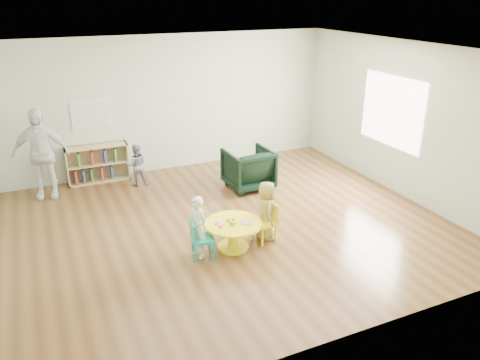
{
  "coord_description": "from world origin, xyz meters",
  "views": [
    {
      "loc": [
        -2.6,
        -6.33,
        3.6
      ],
      "look_at": [
        0.11,
        -0.3,
        0.9
      ],
      "focal_mm": 35.0,
      "sensor_mm": 36.0,
      "label": 1
    }
  ],
  "objects_px": {
    "activity_table": "(233,231)",
    "child_left": "(198,227)",
    "child_right": "(266,211)",
    "kid_chair_left": "(200,238)",
    "kid_chair_right": "(266,221)",
    "toddler": "(137,165)",
    "bookshelf": "(97,164)",
    "adult_caretaker": "(41,154)",
    "armchair": "(248,169)"
  },
  "relations": [
    {
      "from": "child_right",
      "to": "adult_caretaker",
      "type": "bearing_deg",
      "value": 57.55
    },
    {
      "from": "kid_chair_left",
      "to": "bookshelf",
      "type": "height_order",
      "value": "bookshelf"
    },
    {
      "from": "armchair",
      "to": "child_right",
      "type": "relative_size",
      "value": 0.91
    },
    {
      "from": "bookshelf",
      "to": "kid_chair_right",
      "type": "bearing_deg",
      "value": -60.61
    },
    {
      "from": "kid_chair_right",
      "to": "toddler",
      "type": "xyz_separation_m",
      "value": [
        -1.31,
        3.0,
        0.1
      ]
    },
    {
      "from": "child_right",
      "to": "kid_chair_right",
      "type": "bearing_deg",
      "value": 175.05
    },
    {
      "from": "activity_table",
      "to": "child_right",
      "type": "distance_m",
      "value": 0.62
    },
    {
      "from": "kid_chair_left",
      "to": "bookshelf",
      "type": "distance_m",
      "value": 3.72
    },
    {
      "from": "bookshelf",
      "to": "toddler",
      "type": "distance_m",
      "value": 0.87
    },
    {
      "from": "kid_chair_right",
      "to": "adult_caretaker",
      "type": "bearing_deg",
      "value": 33.02
    },
    {
      "from": "activity_table",
      "to": "child_left",
      "type": "distance_m",
      "value": 0.57
    },
    {
      "from": "child_left",
      "to": "armchair",
      "type": "bearing_deg",
      "value": 117.03
    },
    {
      "from": "adult_caretaker",
      "to": "bookshelf",
      "type": "bearing_deg",
      "value": 33.96
    },
    {
      "from": "bookshelf",
      "to": "toddler",
      "type": "relative_size",
      "value": 1.42
    },
    {
      "from": "child_left",
      "to": "kid_chair_left",
      "type": "bearing_deg",
      "value": -13.54
    },
    {
      "from": "kid_chair_left",
      "to": "bookshelf",
      "type": "bearing_deg",
      "value": -157.93
    },
    {
      "from": "activity_table",
      "to": "armchair",
      "type": "bearing_deg",
      "value": 59.35
    },
    {
      "from": "kid_chair_right",
      "to": "toddler",
      "type": "bearing_deg",
      "value": 13.04
    },
    {
      "from": "kid_chair_right",
      "to": "bookshelf",
      "type": "bearing_deg",
      "value": 18.75
    },
    {
      "from": "kid_chair_right",
      "to": "armchair",
      "type": "height_order",
      "value": "armchair"
    },
    {
      "from": "kid_chair_left",
      "to": "armchair",
      "type": "xyz_separation_m",
      "value": [
        1.73,
        2.06,
        0.07
      ]
    },
    {
      "from": "child_left",
      "to": "adult_caretaker",
      "type": "distance_m",
      "value": 3.69
    },
    {
      "from": "activity_table",
      "to": "kid_chair_right",
      "type": "height_order",
      "value": "kid_chair_right"
    },
    {
      "from": "toddler",
      "to": "bookshelf",
      "type": "bearing_deg",
      "value": -28.4
    },
    {
      "from": "armchair",
      "to": "child_left",
      "type": "relative_size",
      "value": 0.92
    },
    {
      "from": "toddler",
      "to": "adult_caretaker",
      "type": "height_order",
      "value": "adult_caretaker"
    },
    {
      "from": "armchair",
      "to": "toddler",
      "type": "relative_size",
      "value": 1.01
    },
    {
      "from": "bookshelf",
      "to": "adult_caretaker",
      "type": "distance_m",
      "value": 1.18
    },
    {
      "from": "armchair",
      "to": "toddler",
      "type": "bearing_deg",
      "value": -28.99
    },
    {
      "from": "activity_table",
      "to": "armchair",
      "type": "height_order",
      "value": "armchair"
    },
    {
      "from": "kid_chair_left",
      "to": "child_right",
      "type": "relative_size",
      "value": 0.63
    },
    {
      "from": "kid_chair_right",
      "to": "toddler",
      "type": "height_order",
      "value": "toddler"
    },
    {
      "from": "activity_table",
      "to": "armchair",
      "type": "distance_m",
      "value": 2.35
    },
    {
      "from": "kid_chair_left",
      "to": "child_right",
      "type": "bearing_deg",
      "value": 104.3
    },
    {
      "from": "child_left",
      "to": "child_right",
      "type": "xyz_separation_m",
      "value": [
        1.13,
        0.07,
        0.01
      ]
    },
    {
      "from": "child_left",
      "to": "child_right",
      "type": "distance_m",
      "value": 1.13
    },
    {
      "from": "armchair",
      "to": "toddler",
      "type": "distance_m",
      "value": 2.19
    },
    {
      "from": "bookshelf",
      "to": "child_right",
      "type": "distance_m",
      "value": 4.03
    },
    {
      "from": "armchair",
      "to": "toddler",
      "type": "xyz_separation_m",
      "value": [
        -1.94,
        1.01,
        0.03
      ]
    },
    {
      "from": "kid_chair_right",
      "to": "child_left",
      "type": "distance_m",
      "value": 1.12
    },
    {
      "from": "armchair",
      "to": "kid_chair_right",
      "type": "bearing_deg",
      "value": 70.89
    },
    {
      "from": "activity_table",
      "to": "kid_chair_left",
      "type": "relative_size",
      "value": 1.44
    },
    {
      "from": "kid_chair_left",
      "to": "kid_chair_right",
      "type": "xyz_separation_m",
      "value": [
        1.11,
        0.07,
        0.01
      ]
    },
    {
      "from": "child_left",
      "to": "child_right",
      "type": "height_order",
      "value": "child_right"
    },
    {
      "from": "kid_chair_right",
      "to": "child_left",
      "type": "height_order",
      "value": "child_left"
    },
    {
      "from": "kid_chair_right",
      "to": "kid_chair_left",
      "type": "bearing_deg",
      "value": 82.74
    },
    {
      "from": "bookshelf",
      "to": "activity_table",
      "type": "bearing_deg",
      "value": -68.16
    },
    {
      "from": "activity_table",
      "to": "toddler",
      "type": "distance_m",
      "value": 3.12
    },
    {
      "from": "armchair",
      "to": "bookshelf",
      "type": "bearing_deg",
      "value": -32.19
    },
    {
      "from": "activity_table",
      "to": "bookshelf",
      "type": "height_order",
      "value": "bookshelf"
    }
  ]
}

